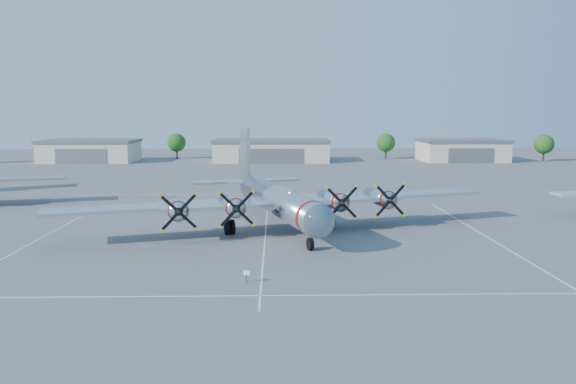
{
  "coord_description": "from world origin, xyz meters",
  "views": [
    {
      "loc": [
        1.06,
        -58.48,
        12.32
      ],
      "look_at": [
        2.47,
        4.98,
        3.2
      ],
      "focal_mm": 35.0,
      "sensor_mm": 36.0,
      "label": 1
    }
  ],
  "objects_px": {
    "tree_west": "(177,143)",
    "tree_far_east": "(544,144)",
    "hangar_west": "(90,151)",
    "hangar_center": "(271,150)",
    "hangar_east": "(462,150)",
    "main_bomber_b29": "(275,227)",
    "info_placard": "(247,274)",
    "tree_east": "(386,143)"
  },
  "relations": [
    {
      "from": "hangar_east",
      "to": "tree_east",
      "type": "relative_size",
      "value": 3.1
    },
    {
      "from": "tree_east",
      "to": "info_placard",
      "type": "height_order",
      "value": "tree_east"
    },
    {
      "from": "hangar_center",
      "to": "hangar_east",
      "type": "xyz_separation_m",
      "value": [
        48.0,
        0.0,
        0.0
      ]
    },
    {
      "from": "main_bomber_b29",
      "to": "tree_east",
      "type": "bearing_deg",
      "value": 54.81
    },
    {
      "from": "hangar_center",
      "to": "main_bomber_b29",
      "type": "height_order",
      "value": "hangar_center"
    },
    {
      "from": "hangar_east",
      "to": "tree_west",
      "type": "bearing_deg",
      "value": 173.72
    },
    {
      "from": "main_bomber_b29",
      "to": "tree_far_east",
      "type": "bearing_deg",
      "value": 32.97
    },
    {
      "from": "hangar_west",
      "to": "tree_far_east",
      "type": "distance_m",
      "value": 113.03
    },
    {
      "from": "hangar_east",
      "to": "tree_far_east",
      "type": "xyz_separation_m",
      "value": [
        20.0,
        -1.96,
        1.51
      ]
    },
    {
      "from": "tree_west",
      "to": "tree_far_east",
      "type": "relative_size",
      "value": 1.0
    },
    {
      "from": "tree_west",
      "to": "main_bomber_b29",
      "type": "relative_size",
      "value": 0.14
    },
    {
      "from": "hangar_east",
      "to": "main_bomber_b29",
      "type": "bearing_deg",
      "value": -120.09
    },
    {
      "from": "hangar_west",
      "to": "info_placard",
      "type": "relative_size",
      "value": 24.47
    },
    {
      "from": "tree_far_east",
      "to": "tree_east",
      "type": "bearing_deg",
      "value": 168.11
    },
    {
      "from": "hangar_east",
      "to": "info_placard",
      "type": "height_order",
      "value": "hangar_east"
    },
    {
      "from": "tree_west",
      "to": "tree_east",
      "type": "relative_size",
      "value": 1.0
    },
    {
      "from": "hangar_east",
      "to": "tree_east",
      "type": "bearing_deg",
      "value": 161.46
    },
    {
      "from": "hangar_west",
      "to": "hangar_east",
      "type": "xyz_separation_m",
      "value": [
        93.0,
        0.0,
        0.0
      ]
    },
    {
      "from": "hangar_west",
      "to": "tree_east",
      "type": "bearing_deg",
      "value": 4.6
    },
    {
      "from": "main_bomber_b29",
      "to": "info_placard",
      "type": "xyz_separation_m",
      "value": [
        -2.07,
        -19.88,
        0.65
      ]
    },
    {
      "from": "info_placard",
      "to": "tree_far_east",
      "type": "bearing_deg",
      "value": 73.24
    },
    {
      "from": "main_bomber_b29",
      "to": "hangar_east",
      "type": "bearing_deg",
      "value": 43.13
    },
    {
      "from": "hangar_west",
      "to": "hangar_east",
      "type": "bearing_deg",
      "value": 0.0
    },
    {
      "from": "tree_west",
      "to": "info_placard",
      "type": "relative_size",
      "value": 7.19
    },
    {
      "from": "hangar_center",
      "to": "tree_west",
      "type": "bearing_deg",
      "value": 162.18
    },
    {
      "from": "hangar_west",
      "to": "main_bomber_b29",
      "type": "xyz_separation_m",
      "value": [
        45.99,
        -81.14,
        -2.71
      ]
    },
    {
      "from": "tree_east",
      "to": "hangar_center",
      "type": "bearing_deg",
      "value": -168.62
    },
    {
      "from": "tree_west",
      "to": "tree_far_east",
      "type": "bearing_deg",
      "value": -6.14
    },
    {
      "from": "hangar_center",
      "to": "tree_east",
      "type": "height_order",
      "value": "tree_east"
    },
    {
      "from": "main_bomber_b29",
      "to": "info_placard",
      "type": "height_order",
      "value": "main_bomber_b29"
    },
    {
      "from": "hangar_center",
      "to": "info_placard",
      "type": "relative_size",
      "value": 30.97
    },
    {
      "from": "hangar_east",
      "to": "info_placard",
      "type": "relative_size",
      "value": 22.31
    },
    {
      "from": "tree_far_east",
      "to": "main_bomber_b29",
      "type": "height_order",
      "value": "tree_far_east"
    },
    {
      "from": "tree_west",
      "to": "hangar_west",
      "type": "bearing_deg",
      "value": -158.11
    },
    {
      "from": "hangar_east",
      "to": "info_placard",
      "type": "xyz_separation_m",
      "value": [
        -49.08,
        -101.02,
        -2.06
      ]
    },
    {
      "from": "hangar_west",
      "to": "info_placard",
      "type": "xyz_separation_m",
      "value": [
        43.92,
        -101.02,
        -2.06
      ]
    },
    {
      "from": "tree_far_east",
      "to": "info_placard",
      "type": "height_order",
      "value": "tree_far_east"
    },
    {
      "from": "hangar_east",
      "to": "main_bomber_b29",
      "type": "height_order",
      "value": "hangar_east"
    },
    {
      "from": "hangar_west",
      "to": "tree_west",
      "type": "height_order",
      "value": "tree_west"
    },
    {
      "from": "tree_west",
      "to": "tree_east",
      "type": "height_order",
      "value": "same"
    },
    {
      "from": "tree_far_east",
      "to": "hangar_east",
      "type": "bearing_deg",
      "value": 174.39
    },
    {
      "from": "hangar_center",
      "to": "tree_far_east",
      "type": "xyz_separation_m",
      "value": [
        68.0,
        -1.96,
        1.51
      ]
    }
  ]
}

